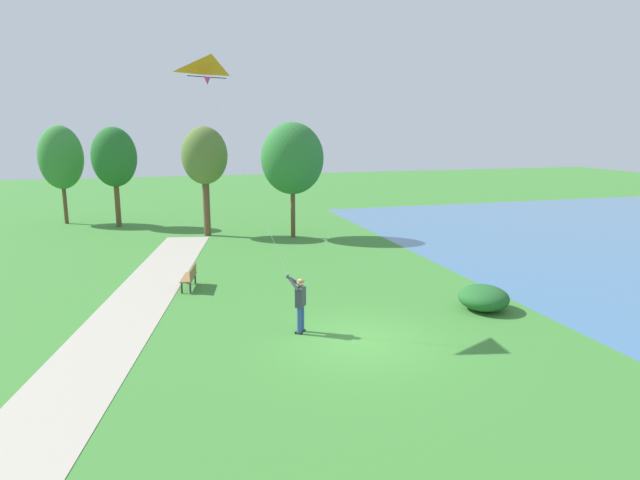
# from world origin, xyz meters

# --- Properties ---
(ground_plane) EXTENTS (120.00, 120.00, 0.00)m
(ground_plane) POSITION_xyz_m (0.00, 0.00, 0.00)
(ground_plane) COLOR #3D7F33
(walkway_path) EXTENTS (8.77, 31.83, 0.02)m
(walkway_path) POSITION_xyz_m (-7.24, 2.00, 0.01)
(walkway_path) COLOR #ADA393
(walkway_path) RESTS_ON ground
(person_kite_flyer) EXTENTS (0.62, 0.55, 1.83)m
(person_kite_flyer) POSITION_xyz_m (-1.51, 1.17, 1.05)
(person_kite_flyer) COLOR #232328
(person_kite_flyer) RESTS_ON ground
(flying_kite) EXTENTS (2.75, 1.81, 6.54)m
(flying_kite) POSITION_xyz_m (-3.78, 2.63, 7.89)
(flying_kite) COLOR orange
(park_bench_near_walkway) EXTENTS (0.73, 1.56, 0.88)m
(park_bench_near_walkway) POSITION_xyz_m (-4.50, 7.05, 0.51)
(park_bench_near_walkway) COLOR olive
(park_bench_near_walkway) RESTS_ON ground
(tree_treeline_right) EXTENTS (2.79, 2.42, 6.41)m
(tree_treeline_right) POSITION_xyz_m (-11.53, 24.77, 4.34)
(tree_treeline_right) COLOR brown
(tree_treeline_right) RESTS_ON ground
(tree_horizon_far) EXTENTS (2.77, 2.44, 6.31)m
(tree_horizon_far) POSITION_xyz_m (-8.12, 22.57, 4.40)
(tree_horizon_far) COLOR brown
(tree_horizon_far) RESTS_ON ground
(tree_treeline_left) EXTENTS (3.57, 3.08, 6.56)m
(tree_treeline_left) POSITION_xyz_m (1.83, 16.03, 4.53)
(tree_treeline_left) COLOR brown
(tree_treeline_left) RESTS_ON ground
(tree_lakeside_near) EXTENTS (2.63, 2.28, 6.33)m
(tree_lakeside_near) POSITION_xyz_m (-2.90, 17.98, 4.60)
(tree_lakeside_near) COLOR brown
(tree_lakeside_near) RESTS_ON ground
(lakeside_shrub) EXTENTS (1.72, 1.83, 0.86)m
(lakeside_shrub) POSITION_xyz_m (5.19, 1.54, 0.43)
(lakeside_shrub) COLOR #236028
(lakeside_shrub) RESTS_ON ground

